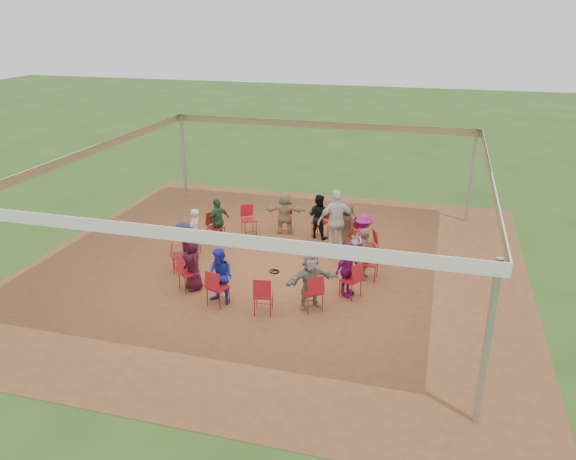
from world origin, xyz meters
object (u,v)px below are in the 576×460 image
(chair_11, at_px, (312,292))
(person_seated_10, at_px, (347,269))
(chair_7, at_px, (180,256))
(person_seated_9, at_px, (310,280))
(chair_0, at_px, (368,246))
(person_seated_11, at_px, (365,254))
(chair_2, at_px, (320,222))
(chair_8, at_px, (189,273))
(chair_4, at_px, (249,220))
(chair_10, at_px, (263,295))
(person_seated_0, at_px, (364,238))
(chair_9, at_px, (218,288))
(standing_person, at_px, (336,221))
(person_seated_1, at_px, (347,225))
(laptop, at_px, (358,240))
(person_seated_6, at_px, (184,247))
(chair_12, at_px, (351,280))
(chair_3, at_px, (285,218))
(person_seated_4, at_px, (218,221))
(chair_6, at_px, (191,240))
(person_seated_7, at_px, (193,263))
(person_seated_3, at_px, (285,213))
(person_seated_5, at_px, (195,232))
(chair_1, at_px, (349,232))
(cable_coil, at_px, (274,272))
(person_seated_2, at_px, (318,216))
(chair_13, at_px, (369,263))
(person_seated_8, at_px, (221,277))
(chair_5, at_px, (216,227))

(chair_11, xyz_separation_m, person_seated_10, (0.63, 0.90, 0.24))
(chair_7, height_order, person_seated_9, person_seated_9)
(chair_0, xyz_separation_m, person_seated_11, (0.08, -1.10, 0.24))
(chair_0, xyz_separation_m, chair_2, (-1.65, 1.44, 0.00))
(chair_7, height_order, chair_8, same)
(chair_4, distance_m, chair_10, 4.91)
(chair_11, xyz_separation_m, person_seated_0, (0.72, 2.98, 0.24))
(chair_7, bearing_deg, person_seated_9, 52.54)
(chair_9, distance_m, standing_person, 4.32)
(person_seated_1, xyz_separation_m, person_seated_10, (0.54, -2.94, 0.00))
(person_seated_0, height_order, laptop, person_seated_0)
(chair_11, distance_m, person_seated_6, 3.85)
(chair_12, xyz_separation_m, person_seated_10, (-0.11, 0.06, 0.24))
(chair_3, xyz_separation_m, person_seated_4, (-1.66, -1.34, 0.24))
(chair_6, relative_size, chair_9, 1.00)
(person_seated_7, height_order, standing_person, standing_person)
(person_seated_3, distance_m, person_seated_5, 2.99)
(chair_6, xyz_separation_m, chair_12, (4.73, -1.30, 0.00))
(person_seated_0, xyz_separation_m, person_seated_5, (-4.60, -0.84, 0.00))
(chair_0, distance_m, person_seated_0, 0.27)
(chair_1, bearing_deg, chair_4, 38.57)
(chair_2, bearing_deg, chair_9, 90.00)
(person_seated_4, distance_m, cable_coil, 2.74)
(person_seated_2, xyz_separation_m, person_seated_9, (0.77, -4.25, 0.00))
(chair_12, height_order, person_seated_1, person_seated_1)
(chair_11, relative_size, person_seated_5, 0.66)
(chair_6, bearing_deg, person_seated_2, 127.46)
(person_seated_2, xyz_separation_m, cable_coil, (-0.56, -2.70, -0.67))
(chair_1, distance_m, cable_coil, 2.81)
(chair_9, bearing_deg, chair_2, 90.00)
(chair_6, distance_m, person_seated_10, 4.80)
(chair_13, height_order, person_seated_0, person_seated_0)
(chair_8, height_order, chair_9, same)
(chair_4, relative_size, person_seated_6, 0.66)
(person_seated_7, distance_m, cable_coil, 2.28)
(cable_coil, bearing_deg, chair_10, -79.75)
(chair_0, relative_size, person_seated_0, 0.66)
(chair_7, xyz_separation_m, person_seated_0, (4.52, 1.93, 0.24))
(chair_3, bearing_deg, chair_2, 167.14)
(chair_1, xyz_separation_m, chair_13, (0.86, -2.01, 0.00))
(person_seated_2, bearing_deg, laptop, 150.09)
(chair_1, bearing_deg, person_seated_8, 102.54)
(chair_6, height_order, laptop, chair_6)
(chair_1, height_order, chair_4, same)
(chair_5, relative_size, chair_12, 1.00)
(chair_4, relative_size, person_seated_4, 0.66)
(chair_9, distance_m, person_seated_4, 3.85)
(chair_7, height_order, person_seated_0, person_seated_0)
(person_seated_3, xyz_separation_m, person_seated_9, (1.84, -4.30, 0.00))
(chair_3, height_order, chair_11, same)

